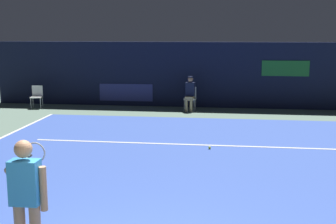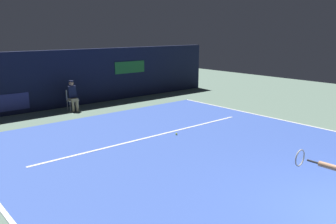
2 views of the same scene
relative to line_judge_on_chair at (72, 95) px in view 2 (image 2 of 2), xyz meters
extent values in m
plane|color=slate|center=(0.26, -7.39, -0.69)|extent=(32.85, 32.85, 0.00)
cube|color=#3856B2|center=(0.26, -7.39, -0.68)|extent=(10.53, 11.79, 0.01)
cube|color=white|center=(5.47, -7.39, -0.67)|extent=(0.10, 11.79, 0.01)
cube|color=white|center=(-4.96, -7.39, -0.67)|extent=(0.10, 11.79, 0.01)
cube|color=white|center=(0.26, -5.33, -0.67)|extent=(8.22, 0.10, 0.01)
cube|color=#141933|center=(0.26, 1.00, 0.61)|extent=(16.84, 0.30, 2.60)
cube|color=navy|center=(-2.69, 0.84, -0.14)|extent=(2.20, 0.04, 0.70)
cube|color=#1E6B2D|center=(3.62, 0.84, 0.91)|extent=(1.80, 0.04, 0.60)
cylinder|color=tan|center=(-1.22, -11.88, 0.66)|extent=(0.10, 0.50, 0.09)
cylinder|color=black|center=(-1.23, -11.58, 0.66)|extent=(0.04, 0.30, 0.03)
torus|color=#B2B2B7|center=(-1.23, -11.30, 0.66)|extent=(0.30, 0.03, 0.30)
cube|color=white|center=(0.00, 0.01, -0.23)|extent=(0.47, 0.44, 0.04)
cube|color=white|center=(0.02, 0.21, 0.00)|extent=(0.42, 0.07, 0.42)
cylinder|color=#B2B2B7|center=(-0.20, -0.14, -0.46)|extent=(0.03, 0.03, 0.46)
cylinder|color=#B2B2B7|center=(0.17, -0.17, -0.46)|extent=(0.03, 0.03, 0.46)
cylinder|color=#B2B2B7|center=(-0.17, 0.20, -0.46)|extent=(0.03, 0.03, 0.46)
cylinder|color=#B2B2B7|center=(0.20, 0.17, -0.46)|extent=(0.03, 0.03, 0.46)
cube|color=tan|center=(-0.01, -0.07, -0.19)|extent=(0.35, 0.43, 0.14)
cylinder|color=tan|center=(-0.11, -0.24, -0.46)|extent=(0.11, 0.11, 0.46)
cylinder|color=tan|center=(0.07, -0.25, -0.46)|extent=(0.11, 0.11, 0.46)
cube|color=#141933|center=(0.00, 0.05, 0.14)|extent=(0.36, 0.25, 0.52)
sphere|color=tan|center=(0.00, 0.05, 0.52)|extent=(0.20, 0.20, 0.20)
cylinder|color=#141933|center=(0.00, 0.05, 0.61)|extent=(0.19, 0.19, 0.04)
sphere|color=#CCE033|center=(0.99, -5.71, -0.64)|extent=(0.07, 0.07, 0.07)
camera|label=1|loc=(1.41, -17.11, 2.33)|focal=48.41mm
camera|label=2|loc=(-6.50, -14.05, 2.76)|focal=37.13mm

